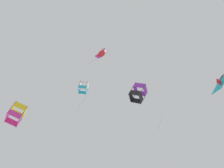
% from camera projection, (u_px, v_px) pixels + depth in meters
% --- Properties ---
extents(kite_box_near_right, '(1.79, 1.69, 6.37)m').
position_uv_depth(kite_box_near_right, '(83.00, 87.00, 39.51)').
color(kite_box_near_right, white).
extents(kite_box_highest, '(2.04, 2.01, 2.15)m').
position_uv_depth(kite_box_highest, '(16.00, 114.00, 27.91)').
color(kite_box_highest, yellow).
extents(kite_box_upper_right, '(4.70, 3.01, 8.91)m').
position_uv_depth(kite_box_upper_right, '(138.00, 93.00, 30.21)').
color(kite_box_upper_right, purple).
extents(kite_delta_near_left, '(2.54, 2.44, 5.28)m').
position_uv_depth(kite_delta_near_left, '(221.00, 82.00, 31.22)').
color(kite_delta_near_left, '#1EB2C6').
extents(kite_fish_mid_left, '(3.19, 2.34, 5.96)m').
position_uv_depth(kite_fish_mid_left, '(102.00, 54.00, 38.38)').
color(kite_fish_mid_left, red).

